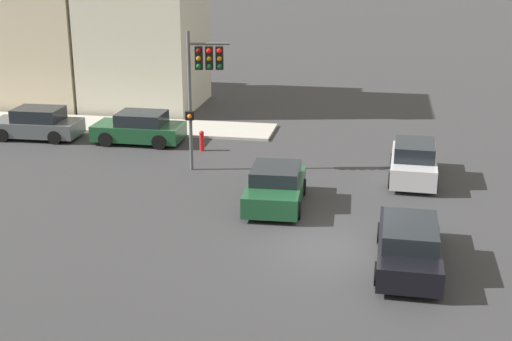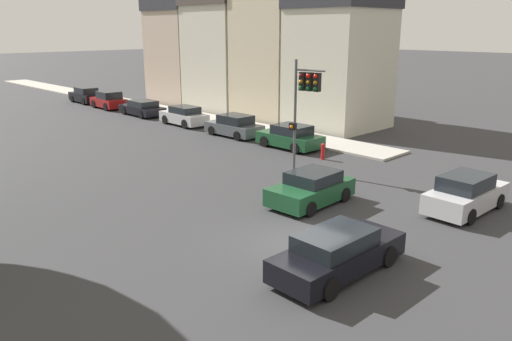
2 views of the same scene
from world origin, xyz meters
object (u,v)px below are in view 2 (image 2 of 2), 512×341
object	(u,v)px
parked_car_4	(109,100)
traffic_signal	(305,93)
parked_car_3	(142,108)
parked_car_5	(86,95)
parked_car_2	(184,116)
fire_hydrant	(323,151)
parked_car_1	(234,126)
crossing_car_1	(466,194)
crossing_car_0	(338,253)
parked_car_0	(290,137)
crossing_car_2	(311,188)

from	to	relation	value
parked_car_4	traffic_signal	bearing A→B (deg)	175.00
parked_car_3	parked_car_5	bearing A→B (deg)	1.39
parked_car_2	fire_hydrant	xyz separation A→B (m)	(-0.64, -13.87, -0.20)
parked_car_2	fire_hydrant	size ratio (longest dim) A/B	4.59
traffic_signal	parked_car_2	size ratio (longest dim) A/B	1.34
parked_car_1	crossing_car_1	bearing A→B (deg)	168.58
crossing_car_0	crossing_car_1	distance (m)	7.96
parked_car_0	parked_car_4	distance (m)	22.24
crossing_car_2	parked_car_2	distance (m)	19.37
crossing_car_1	parked_car_5	bearing A→B (deg)	87.17
parked_car_0	traffic_signal	bearing A→B (deg)	139.16
traffic_signal	crossing_car_0	xyz separation A→B (m)	(-7.72, -7.96, -3.38)
traffic_signal	parked_car_4	distance (m)	26.64
crossing_car_0	parked_car_5	size ratio (longest dim) A/B	1.11
crossing_car_1	parked_car_2	bearing A→B (deg)	84.24
parked_car_0	parked_car_4	size ratio (longest dim) A/B	1.01
parked_car_0	crossing_car_1	bearing A→B (deg)	165.47
crossing_car_1	parked_car_3	world-z (taller)	crossing_car_1
parked_car_0	parked_car_5	xyz separation A→B (m)	(0.02, 27.15, 0.03)
crossing_car_2	parked_car_1	world-z (taller)	parked_car_1
traffic_signal	fire_hydrant	size ratio (longest dim) A/B	6.13
parked_car_2	parked_car_5	world-z (taller)	parked_car_5
crossing_car_0	parked_car_2	distance (m)	25.21
parked_car_5	fire_hydrant	bearing A→B (deg)	179.96
parked_car_3	parked_car_5	size ratio (longest dim) A/B	1.11
crossing_car_1	parked_car_0	bearing A→B (deg)	77.19
fire_hydrant	parked_car_0	bearing A→B (deg)	76.07
parked_car_2	fire_hydrant	bearing A→B (deg)	178.62
parked_car_3	crossing_car_0	bearing A→B (deg)	160.58
crossing_car_2	fire_hydrant	distance (m)	7.49
traffic_signal	parked_car_3	distance (m)	21.29
parked_car_2	parked_car_1	bearing A→B (deg)	-178.30
parked_car_2	crossing_car_0	bearing A→B (deg)	155.30
crossing_car_1	fire_hydrant	size ratio (longest dim) A/B	4.55
parked_car_0	parked_car_5	distance (m)	27.15
parked_car_1	crossing_car_2	bearing A→B (deg)	149.98
crossing_car_1	parked_car_0	distance (m)	12.74
parked_car_0	parked_car_1	size ratio (longest dim) A/B	0.98
parked_car_1	fire_hydrant	xyz separation A→B (m)	(-0.69, -8.19, -0.20)
parked_car_2	parked_car_5	bearing A→B (deg)	0.72
crossing_car_2	parked_car_1	size ratio (longest dim) A/B	0.94
parked_car_5	fire_hydrant	size ratio (longest dim) A/B	4.59
crossing_car_0	crossing_car_1	size ratio (longest dim) A/B	1.12
crossing_car_2	parked_car_4	world-z (taller)	parked_car_4
crossing_car_0	crossing_car_2	size ratio (longest dim) A/B	1.19
traffic_signal	parked_car_2	bearing A→B (deg)	-112.77
crossing_car_2	parked_car_2	bearing A→B (deg)	-112.87
parked_car_1	parked_car_3	bearing A→B (deg)	-1.43
parked_car_4	fire_hydrant	size ratio (longest dim) A/B	4.38
crossing_car_2	crossing_car_1	bearing A→B (deg)	124.87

